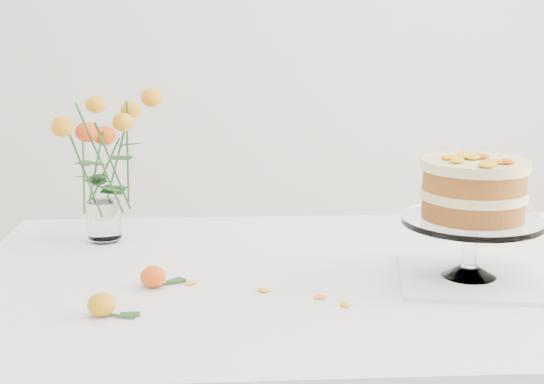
# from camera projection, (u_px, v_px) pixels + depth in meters

# --- Properties ---
(table) EXTENTS (1.43, 0.93, 0.76)m
(table) POSITION_uv_depth(u_px,v_px,m) (321.00, 311.00, 1.54)
(table) COLOR tan
(table) RESTS_ON ground
(napkin) EXTENTS (0.31, 0.31, 0.01)m
(napkin) POSITION_uv_depth(u_px,v_px,m) (468.00, 278.00, 1.48)
(napkin) COLOR white
(napkin) RESTS_ON table
(cake_stand) EXTENTS (0.27, 0.27, 0.24)m
(cake_stand) POSITION_uv_depth(u_px,v_px,m) (473.00, 195.00, 1.45)
(cake_stand) COLOR silver
(cake_stand) RESTS_ON napkin
(rose_vase) EXTENTS (0.27, 0.27, 0.38)m
(rose_vase) POSITION_uv_depth(u_px,v_px,m) (100.00, 146.00, 1.70)
(rose_vase) COLOR silver
(rose_vase) RESTS_ON table
(loose_rose_near) EXTENTS (0.08, 0.05, 0.04)m
(loose_rose_near) POSITION_uv_depth(u_px,v_px,m) (102.00, 305.00, 1.30)
(loose_rose_near) COLOR #F9AD15
(loose_rose_near) RESTS_ON table
(loose_rose_far) EXTENTS (0.09, 0.05, 0.04)m
(loose_rose_far) POSITION_uv_depth(u_px,v_px,m) (153.00, 277.00, 1.44)
(loose_rose_far) COLOR red
(loose_rose_far) RESTS_ON table
(stray_petal_a) EXTENTS (0.03, 0.02, 0.00)m
(stray_petal_a) POSITION_uv_depth(u_px,v_px,m) (264.00, 291.00, 1.42)
(stray_petal_a) COLOR #FFB010
(stray_petal_a) RESTS_ON table
(stray_petal_b) EXTENTS (0.03, 0.02, 0.00)m
(stray_petal_b) POSITION_uv_depth(u_px,v_px,m) (320.00, 297.00, 1.39)
(stray_petal_b) COLOR #FFB010
(stray_petal_b) RESTS_ON table
(stray_petal_c) EXTENTS (0.03, 0.02, 0.00)m
(stray_petal_c) POSITION_uv_depth(u_px,v_px,m) (345.00, 305.00, 1.35)
(stray_petal_c) COLOR #FFB010
(stray_petal_c) RESTS_ON table
(stray_petal_d) EXTENTS (0.03, 0.02, 0.00)m
(stray_petal_d) POSITION_uv_depth(u_px,v_px,m) (191.00, 283.00, 1.46)
(stray_petal_d) COLOR #FFB010
(stray_petal_d) RESTS_ON table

